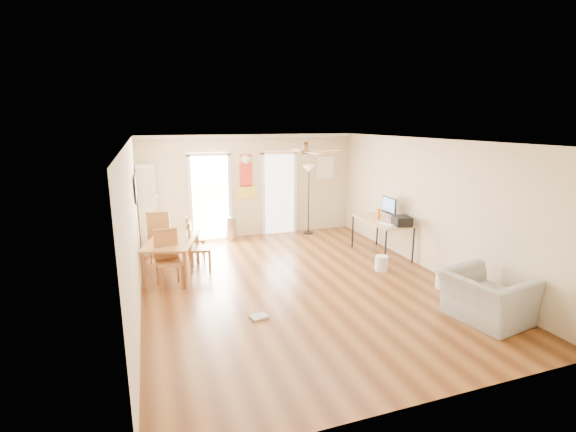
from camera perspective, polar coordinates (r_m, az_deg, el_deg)
name	(u,v)px	position (r m, az deg, el deg)	size (l,w,h in m)	color
floor	(299,284)	(7.62, 1.50, -9.43)	(7.00, 7.00, 0.00)	brown
ceiling	(300,141)	(7.04, 1.63, 10.50)	(5.50, 7.00, 0.00)	silver
wall_back	(251,186)	(10.51, -5.20, 4.19)	(5.50, 0.04, 2.60)	beige
wall_front	(425,291)	(4.28, 18.57, -9.86)	(5.50, 0.04, 2.60)	beige
wall_left	(134,228)	(6.78, -20.74, -1.58)	(0.04, 7.00, 2.60)	beige
wall_right	(429,205)	(8.57, 19.05, 1.48)	(0.04, 7.00, 2.60)	beige
crown_molding	(300,143)	(7.05, 1.62, 10.17)	(5.50, 7.00, 0.08)	white
kitchen_doorway	(210,198)	(10.34, -10.81, 2.46)	(0.90, 0.10, 2.10)	white
bathroom_doorway	(279,194)	(10.74, -1.26, 3.08)	(0.80, 0.10, 2.10)	white
wall_decal	(246,177)	(10.43, -5.87, 5.49)	(0.46, 0.03, 1.10)	red
ac_grille	(325,168)	(11.10, 5.19, 6.75)	(0.50, 0.04, 0.60)	white
framed_poster	(135,189)	(8.08, -20.60, 3.58)	(0.04, 0.66, 0.48)	black
ceiling_fan	(306,152)	(6.78, 2.52, 8.95)	(1.24, 1.24, 0.20)	#593819
bookshelf	(148,209)	(9.76, -18.98, 0.94)	(0.39, 0.88, 1.97)	silver
dining_table	(172,258)	(8.20, -15.84, -5.62)	(0.86, 1.43, 0.71)	#AB7C37
dining_chair_right_a	(195,237)	(9.13, -12.82, -2.89)	(0.37, 0.37, 0.91)	#A36934
dining_chair_right_b	(200,246)	(8.32, -12.18, -4.10)	(0.41, 0.41, 1.00)	#9A6431
dining_chair_near	(169,260)	(7.60, -16.31, -5.89)	(0.42, 0.42, 1.03)	#A05C33
dining_chair_far	(161,236)	(9.08, -17.35, -2.63)	(0.45, 0.45, 1.10)	#9D6732
trash_can	(231,228)	(10.34, -7.99, -1.72)	(0.27, 0.27, 0.59)	#BBBBBD
torchiere_lamp	(309,200)	(10.70, 2.88, 2.27)	(0.34, 0.34, 1.82)	black
computer_desk	(381,237)	(9.31, 12.89, -2.93)	(0.75, 1.49, 0.80)	tan
imac	(389,208)	(9.22, 13.88, 1.04)	(0.07, 0.54, 0.50)	black
keyboard	(386,224)	(8.84, 13.59, -1.09)	(0.12, 0.37, 0.01)	white
printer	(402,221)	(8.81, 15.63, -0.65)	(0.33, 0.38, 0.20)	black
orange_bottle	(378,214)	(9.27, 12.53, 0.32)	(0.08, 0.08, 0.23)	orange
wastebasket_a	(381,263)	(8.43, 12.93, -6.43)	(0.26, 0.26, 0.30)	white
wastebasket_b	(443,280)	(7.89, 20.91, -8.33)	(0.27, 0.27, 0.31)	silver
floor_cloth	(259,317)	(6.40, -4.08, -13.90)	(0.25, 0.20, 0.04)	#979792
armchair	(486,297)	(6.86, 25.94, -10.16)	(1.12, 0.98, 0.73)	#979692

